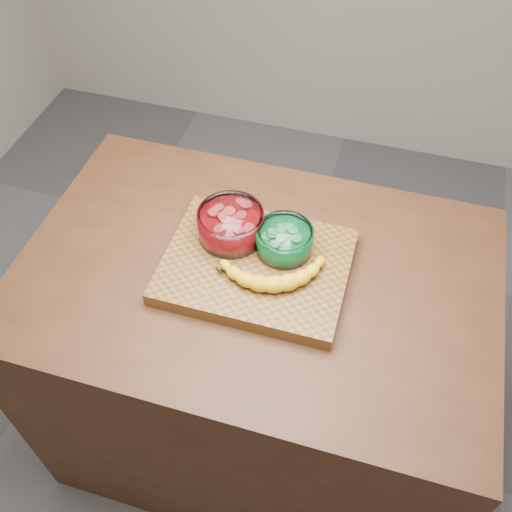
# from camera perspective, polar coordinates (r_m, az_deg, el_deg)

# --- Properties ---
(ground) EXTENTS (3.50, 3.50, 0.00)m
(ground) POSITION_cam_1_polar(r_m,az_deg,el_deg) (2.20, 0.00, -16.37)
(ground) COLOR #535357
(ground) RESTS_ON ground
(counter) EXTENTS (1.20, 0.80, 0.90)m
(counter) POSITION_cam_1_polar(r_m,az_deg,el_deg) (1.80, 0.00, -10.56)
(counter) COLOR #472715
(counter) RESTS_ON ground
(cutting_board) EXTENTS (0.45, 0.35, 0.04)m
(cutting_board) POSITION_cam_1_polar(r_m,az_deg,el_deg) (1.41, 0.00, -1.05)
(cutting_board) COLOR brown
(cutting_board) RESTS_ON counter
(bowl_red) EXTENTS (0.17, 0.17, 0.08)m
(bowl_red) POSITION_cam_1_polar(r_m,az_deg,el_deg) (1.42, -2.53, 3.13)
(bowl_red) COLOR white
(bowl_red) RESTS_ON cutting_board
(bowl_green) EXTENTS (0.14, 0.14, 0.07)m
(bowl_green) POSITION_cam_1_polar(r_m,az_deg,el_deg) (1.40, 2.86, 1.59)
(bowl_green) COLOR white
(bowl_green) RESTS_ON cutting_board
(banana) EXTENTS (0.28, 0.17, 0.04)m
(banana) POSITION_cam_1_polar(r_m,az_deg,el_deg) (1.36, 1.49, -1.24)
(banana) COLOR gold
(banana) RESTS_ON cutting_board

